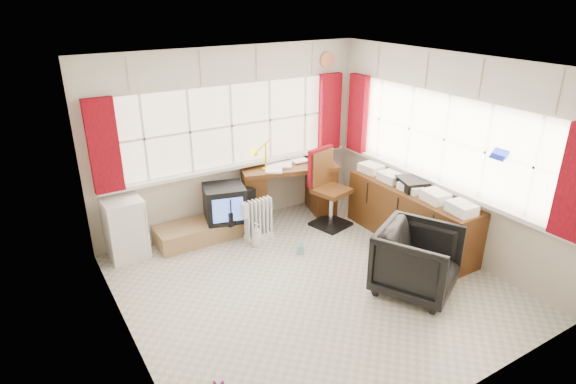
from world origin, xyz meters
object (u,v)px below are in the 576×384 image
object	(u,v)px
radiator	(258,223)
crt_tv	(225,203)
office_chair	(417,261)
tv_bench	(208,229)
desk_lamp	(265,149)
mini_fridge	(125,228)
credenza	(410,215)
desk	(287,187)
task_chair	(325,185)

from	to	relation	value
radiator	crt_tv	size ratio (longest dim) A/B	0.92
office_chair	tv_bench	xyz separation A→B (m)	(-1.51, 2.41, -0.26)
desk_lamp	mini_fridge	xyz separation A→B (m)	(-2.02, 0.03, -0.71)
radiator	tv_bench	bearing A→B (deg)	145.17
credenza	mini_fridge	distance (m)	3.70
desk_lamp	radiator	xyz separation A→B (m)	(-0.38, -0.45, -0.87)
radiator	credenza	world-z (taller)	credenza
desk	credenza	size ratio (longest dim) A/B	0.76
desk	crt_tv	bearing A→B (deg)	-172.11
desk	task_chair	world-z (taller)	task_chair
desk	task_chair	size ratio (longest dim) A/B	1.35
radiator	mini_fridge	bearing A→B (deg)	163.62
office_chair	credenza	bearing A→B (deg)	21.53
credenza	crt_tv	world-z (taller)	credenza
office_chair	desk_lamp	bearing A→B (deg)	75.05
crt_tv	desk	bearing A→B (deg)	7.89
task_chair	tv_bench	xyz separation A→B (m)	(-1.64, 0.47, -0.47)
desk_lamp	office_chair	xyz separation A→B (m)	(0.55, -2.46, -0.72)
desk_lamp	task_chair	bearing A→B (deg)	-37.36
desk_lamp	desk	bearing A→B (deg)	4.63
task_chair	credenza	distance (m)	1.25
desk	radiator	distance (m)	0.92
desk	credenza	world-z (taller)	credenza
desk_lamp	credenza	world-z (taller)	desk_lamp
credenza	task_chair	bearing A→B (deg)	121.42
desk	crt_tv	size ratio (longest dim) A/B	2.40
credenza	tv_bench	world-z (taller)	credenza
tv_bench	desk_lamp	bearing A→B (deg)	2.95
radiator	mini_fridge	world-z (taller)	mini_fridge
radiator	crt_tv	distance (m)	0.53
radiator	credenza	size ratio (longest dim) A/B	0.29
desk	tv_bench	size ratio (longest dim) A/B	1.09
desk	mini_fridge	distance (m)	2.40
tv_bench	office_chair	bearing A→B (deg)	-58.01
crt_tv	office_chair	bearing A→B (deg)	-61.67
office_chair	tv_bench	size ratio (longest dim) A/B	0.61
radiator	credenza	distance (m)	2.04
radiator	credenza	xyz separation A→B (m)	(1.70, -1.12, 0.16)
credenza	tv_bench	bearing A→B (deg)	146.29
office_chair	mini_fridge	xyz separation A→B (m)	(-2.57, 2.49, 0.01)
desk	crt_tv	xyz separation A→B (m)	(-1.09, -0.15, 0.05)
credenza	tv_bench	size ratio (longest dim) A/B	1.43
crt_tv	mini_fridge	distance (m)	1.32
radiator	tv_bench	world-z (taller)	radiator
task_chair	mini_fridge	bearing A→B (deg)	168.52
desk	crt_tv	distance (m)	1.10
radiator	mini_fridge	size ratio (longest dim) A/B	0.74
radiator	mini_fridge	xyz separation A→B (m)	(-1.64, 0.48, 0.16)
desk	tv_bench	xyz separation A→B (m)	(-1.34, -0.08, -0.32)
radiator	task_chair	bearing A→B (deg)	-3.54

